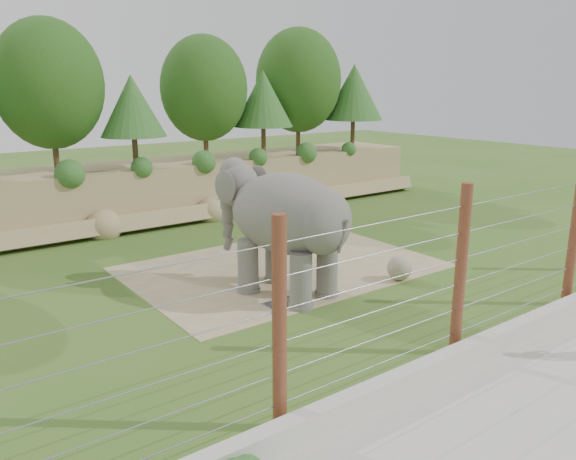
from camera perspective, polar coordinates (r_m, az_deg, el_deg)
ground at (r=16.72m, az=4.11°, el=-6.71°), size 90.00×90.00×0.00m
back_embankment at (r=26.81m, az=-12.86°, el=9.73°), size 30.00×5.52×8.77m
dirt_patch at (r=19.22m, az=-0.58°, el=-3.77°), size 10.00×7.00×0.02m
drain_grate at (r=16.09m, az=-0.57°, el=-7.40°), size 1.00×0.60×0.03m
elephant at (r=16.26m, az=-0.09°, el=-0.24°), size 3.06×5.03×3.80m
stone_ball at (r=18.16m, az=11.25°, el=-3.81°), size 0.79×0.79×0.79m
retaining_wall at (r=13.55m, az=18.29°, el=-11.57°), size 26.00×0.35×0.50m
walkway at (r=12.79m, az=25.74°, el=-15.23°), size 26.00×4.00×0.01m
barrier_fence at (r=13.17m, az=17.13°, el=-4.02°), size 20.26×0.26×4.00m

